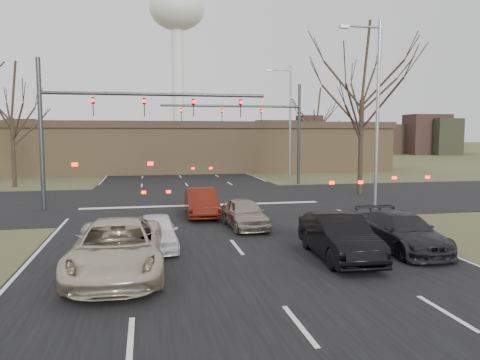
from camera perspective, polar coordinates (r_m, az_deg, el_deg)
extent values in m
plane|color=#3E4625|center=(14.12, 1.95, -11.14)|extent=(360.00, 360.00, 0.00)
cube|color=black|center=(73.33, -8.93, 2.46)|extent=(14.00, 300.00, 0.02)
cube|color=black|center=(28.61, -4.99, -2.50)|extent=(200.00, 14.00, 0.02)
cube|color=olive|center=(51.43, -5.67, 3.70)|extent=(42.00, 10.00, 4.60)
cube|color=#38281E|center=(51.41, -5.70, 6.65)|extent=(42.40, 10.40, 0.70)
cylinder|color=silver|center=(134.08, -7.57, 11.20)|extent=(3.20, 3.20, 34.00)
ellipsoid|color=silver|center=(137.70, -7.69, 19.93)|extent=(15.00, 15.00, 11.25)
cylinder|color=#383A3D|center=(26.69, -23.09, 5.07)|extent=(0.24, 0.24, 8.00)
cylinder|color=#383A3D|center=(26.24, -10.14, 10.24)|extent=(12.00, 0.18, 0.18)
imported|color=black|center=(26.32, -17.46, 8.52)|extent=(0.16, 0.20, 1.00)
imported|color=black|center=(26.18, -11.59, 8.69)|extent=(0.16, 0.20, 1.00)
imported|color=black|center=(26.31, -5.70, 8.76)|extent=(0.16, 0.20, 1.00)
imported|color=black|center=(26.71, 0.07, 8.74)|extent=(0.16, 0.20, 1.00)
cylinder|color=#383A3D|center=(38.13, 7.20, 5.54)|extent=(0.24, 0.24, 8.00)
cylinder|color=#383A3D|center=(36.81, -1.00, 9.00)|extent=(11.00, 0.18, 0.18)
imported|color=black|center=(37.27, 2.60, 7.88)|extent=(0.16, 0.20, 1.00)
imported|color=black|center=(36.64, -2.22, 7.92)|extent=(0.16, 0.20, 1.00)
imported|color=black|center=(36.27, -7.17, 7.90)|extent=(0.16, 0.20, 1.00)
cylinder|color=gray|center=(26.15, 16.41, 7.48)|extent=(0.18, 0.18, 10.00)
cylinder|color=gray|center=(26.27, 14.68, 17.64)|extent=(2.00, 0.12, 0.12)
cube|color=gray|center=(25.85, 12.58, 17.78)|extent=(0.50, 0.25, 0.15)
cylinder|color=gray|center=(42.09, 6.12, 6.92)|extent=(0.18, 0.18, 10.00)
cylinder|color=gray|center=(42.16, 4.86, 13.21)|extent=(2.00, 0.12, 0.12)
cube|color=gray|center=(41.89, 3.51, 13.20)|extent=(0.50, 0.25, 0.15)
cylinder|color=black|center=(32.40, 14.51, 3.89)|extent=(0.32, 0.32, 6.33)
cylinder|color=black|center=(39.43, -25.91, 3.00)|extent=(0.32, 0.32, 5.23)
cylinder|color=black|center=(51.47, 9.27, 3.85)|extent=(0.32, 0.32, 4.95)
imported|color=#C1B69C|center=(14.09, -14.75, -8.07)|extent=(2.69, 5.67, 1.56)
imported|color=white|center=(16.95, -10.14, -6.22)|extent=(1.47, 3.60, 1.22)
imported|color=black|center=(15.68, 12.00, -6.79)|extent=(1.74, 4.49, 1.46)
imported|color=black|center=(17.42, 19.18, -5.99)|extent=(1.88, 4.52, 1.31)
imported|color=#50140B|center=(23.15, -4.74, -2.76)|extent=(1.56, 4.21, 1.38)
imported|color=gray|center=(20.27, 0.59, -4.09)|extent=(1.68, 3.82, 1.28)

